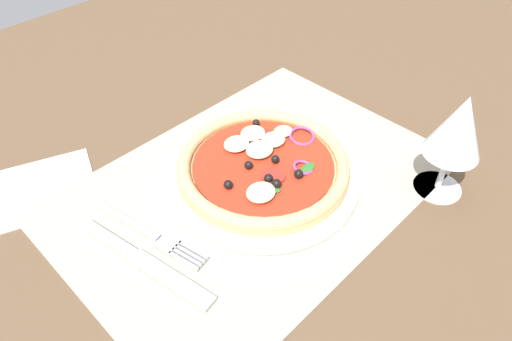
{
  "coord_description": "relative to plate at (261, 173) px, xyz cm",
  "views": [
    {
      "loc": [
        32.16,
        32.42,
        45.68
      ],
      "look_at": [
        -0.59,
        0.0,
        2.66
      ],
      "focal_mm": 33.2,
      "sensor_mm": 36.0,
      "label": 1
    }
  ],
  "objects": [
    {
      "name": "plate",
      "position": [
        0.0,
        0.0,
        0.0
      ],
      "size": [
        26.45,
        26.45,
        1.26
      ],
      "primitive_type": "cylinder",
      "color": "white",
      "rests_on": "placemat"
    },
    {
      "name": "placemat",
      "position": [
        1.98,
        0.32,
        -0.83
      ],
      "size": [
        51.39,
        35.78,
        0.4
      ],
      "primitive_type": "cube",
      "color": "#A39984",
      "rests_on": "ground_plane"
    },
    {
      "name": "ground_plane",
      "position": [
        1.98,
        0.32,
        -2.23
      ],
      "size": [
        190.0,
        140.0,
        2.4
      ],
      "primitive_type": "cube",
      "color": "brown"
    },
    {
      "name": "fork",
      "position": [
        16.94,
        -2.21,
        -0.41
      ],
      "size": [
        5.01,
        17.95,
        0.44
      ],
      "rotation": [
        0.0,
        0.0,
        1.77
      ],
      "color": "#B2B5BA",
      "rests_on": "placemat"
    },
    {
      "name": "wine_glass",
      "position": [
        -15.48,
        18.29,
        9.03
      ],
      "size": [
        7.2,
        7.2,
        14.9
      ],
      "color": "silver",
      "rests_on": "ground_plane"
    },
    {
      "name": "napkin",
      "position": [
        22.44,
        -19.66,
        -0.85
      ],
      "size": [
        17.12,
        16.35,
        0.36
      ],
      "primitive_type": "cube",
      "rotation": [
        0.0,
        0.0,
        -0.37
      ],
      "color": "white",
      "rests_on": "ground_plane"
    },
    {
      "name": "knife",
      "position": [
        19.9,
        0.58,
        -0.38
      ],
      "size": [
        5.16,
        19.98,
        0.62
      ],
      "rotation": [
        0.0,
        0.0,
        1.75
      ],
      "color": "#B2B5BA",
      "rests_on": "placemat"
    },
    {
      "name": "pizza",
      "position": [
        -0.08,
        -0.04,
        1.74
      ],
      "size": [
        23.33,
        23.33,
        2.53
      ],
      "color": "tan",
      "rests_on": "plate"
    }
  ]
}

